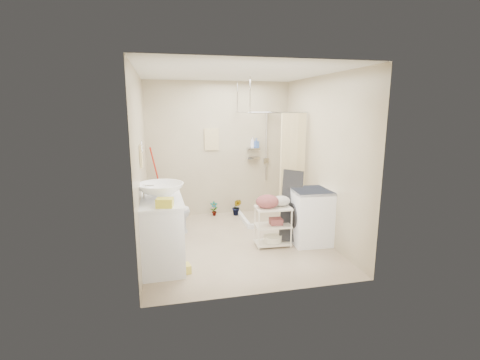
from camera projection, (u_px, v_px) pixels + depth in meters
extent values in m
plane|color=tan|center=(237.00, 242.00, 5.55)|extent=(3.20, 3.20, 0.00)
cube|color=silver|center=(236.00, 72.00, 5.01)|extent=(2.80, 3.20, 0.04)
cube|color=#BDB193|center=(219.00, 149.00, 6.81)|extent=(2.80, 0.04, 2.60)
cube|color=#BDB193|center=(267.00, 184.00, 3.75)|extent=(2.80, 0.04, 2.60)
cube|color=#BDB193|center=(141.00, 165.00, 4.98)|extent=(0.04, 3.20, 2.60)
cube|color=#BDB193|center=(321.00, 159.00, 5.58)|extent=(0.04, 3.20, 2.60)
cube|color=silver|center=(161.00, 232.00, 4.66)|extent=(0.62, 1.07, 0.93)
imported|color=white|center=(161.00, 191.00, 4.55)|extent=(0.75, 0.75, 0.21)
cube|color=yellow|center=(165.00, 203.00, 4.18)|extent=(0.22, 0.19, 0.11)
cube|color=#DCCC4A|center=(182.00, 267.00, 4.49)|extent=(0.33, 0.27, 0.16)
imported|color=silver|center=(168.00, 212.00, 5.87)|extent=(0.76, 0.48, 0.74)
imported|color=#935632|center=(214.00, 209.00, 6.86)|extent=(0.15, 0.11, 0.29)
imported|color=#975931|center=(237.00, 207.00, 6.89)|extent=(0.23, 0.21, 0.33)
cube|color=beige|center=(212.00, 139.00, 6.71)|extent=(0.28, 0.03, 0.42)
imported|color=white|center=(252.00, 142.00, 6.86)|extent=(0.09, 0.09, 0.21)
imported|color=#3859A3|center=(256.00, 143.00, 6.87)|extent=(0.11, 0.11, 0.19)
cube|color=white|center=(311.00, 216.00, 5.46)|extent=(0.61, 0.63, 0.86)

